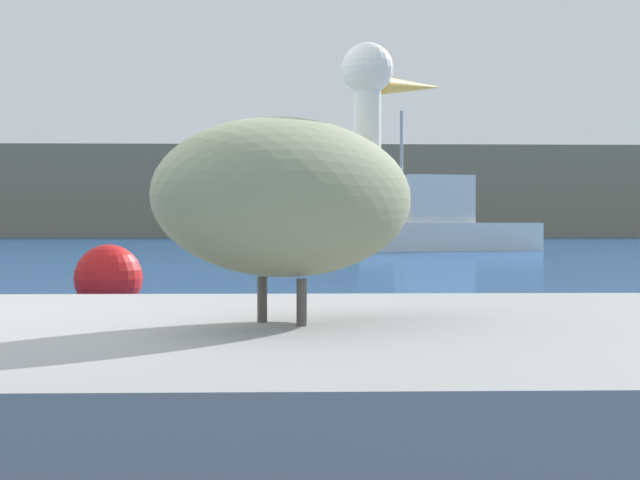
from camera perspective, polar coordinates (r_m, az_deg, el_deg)
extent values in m
cube|color=#7F755B|center=(71.54, -2.75, 2.83)|extent=(140.00, 13.42, 6.46)
cube|color=gray|center=(2.88, -1.63, -12.32)|extent=(2.95, 2.30, 0.73)
ellipsoid|color=gray|center=(2.81, -1.64, 2.60)|extent=(1.03, 1.06, 0.48)
cylinder|color=white|center=(3.09, 2.90, 6.62)|extent=(0.09, 0.09, 0.31)
sphere|color=white|center=(3.12, 2.90, 10.36)|extent=(0.17, 0.17, 0.17)
cone|color=gold|center=(3.32, 5.71, 9.27)|extent=(0.28, 0.30, 0.09)
cylinder|color=#4C4742|center=(2.83, -3.53, -3.62)|extent=(0.03, 0.03, 0.14)
cylinder|color=#4C4742|center=(2.72, -1.13, -3.81)|extent=(0.03, 0.03, 0.14)
cube|color=white|center=(34.96, 7.96, 0.20)|extent=(6.75, 3.45, 1.03)
cube|color=silver|center=(34.73, 6.99, 2.48)|extent=(2.80, 2.22, 1.73)
cylinder|color=#B2B2B2|center=(34.32, 4.97, 4.45)|extent=(0.12, 0.12, 4.07)
cylinder|color=#3F382D|center=(33.89, 3.12, 1.65)|extent=(0.10, 0.10, 0.70)
sphere|color=red|center=(11.07, -12.73, -2.29)|extent=(0.78, 0.78, 0.78)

